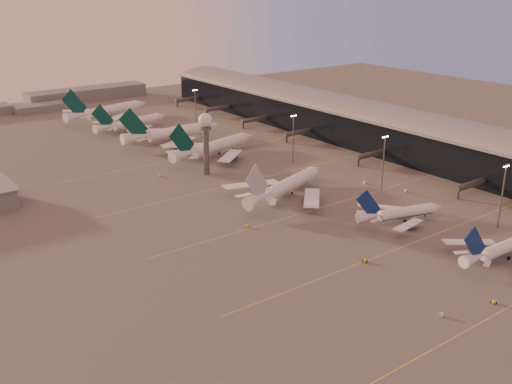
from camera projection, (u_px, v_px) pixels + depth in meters
ground at (394, 270)px, 192.31m from camera, size 700.00×700.00×0.00m
taxiway_markings at (339, 201)px, 251.38m from camera, size 180.00×185.25×0.02m
terminal at (373, 126)px, 332.43m from camera, size 57.00×362.00×23.04m
radar_tower at (206, 131)px, 278.36m from camera, size 6.40×6.40×31.10m
mast_a at (503, 193)px, 220.34m from camera, size 3.60×0.56×25.00m
mast_b at (384, 160)px, 260.05m from camera, size 3.60×0.56×25.00m
mast_c at (293, 136)px, 298.65m from camera, size 3.60×0.56×25.00m
mast_d at (196, 107)px, 365.28m from camera, size 3.60×0.56×25.00m
distant_horizon at (53, 100)px, 437.26m from camera, size 165.00×37.50×9.00m
narrowbody_near at (502, 251)px, 198.44m from camera, size 41.19×32.85×16.09m
narrowbody_mid at (400, 214)px, 229.06m from camera, size 37.94×29.85×15.18m
widebody_white at (287, 189)px, 255.23m from camera, size 56.86×44.81×20.79m
greentail_a at (215, 149)px, 312.58m from camera, size 59.94×47.86×22.13m
greentail_b at (173, 135)px, 339.86m from camera, size 62.71×50.68×22.79m
greentail_c at (132, 125)px, 365.53m from camera, size 53.56×42.83×19.68m
greentail_d at (108, 113)px, 393.44m from camera, size 64.11×51.15×23.73m
gsv_truck_a at (442, 312)px, 166.02m from camera, size 5.58×4.78×2.21m
gsv_tug_near at (494, 302)px, 172.46m from camera, size 2.26×3.25×0.86m
gsv_tug_mid at (365, 261)px, 197.33m from camera, size 4.06×4.18×1.04m
gsv_truck_b at (406, 189)px, 261.70m from camera, size 5.83×2.44×2.30m
gsv_truck_c at (247, 224)px, 224.88m from camera, size 5.33×5.25×2.23m
gsv_catering_b at (365, 179)px, 271.54m from camera, size 5.90×3.99×4.45m
gsv_tug_far at (252, 175)px, 282.49m from camera, size 4.23×4.10×1.05m
gsv_truck_d at (160, 174)px, 282.13m from camera, size 4.17×5.90×2.25m
gsv_tug_hangar at (234, 148)px, 326.83m from camera, size 3.63×2.41×0.98m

